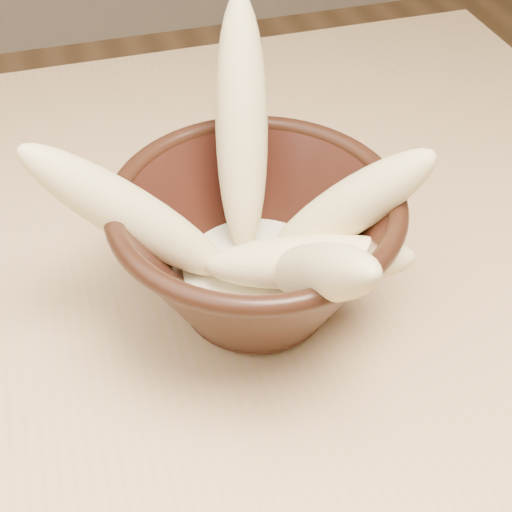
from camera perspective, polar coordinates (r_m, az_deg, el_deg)
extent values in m
cube|color=tan|center=(0.66, -13.51, -3.17)|extent=(1.20, 0.80, 0.04)
cylinder|color=tan|center=(1.28, 11.96, 0.91)|extent=(0.05, 0.05, 0.71)
cylinder|color=black|center=(0.60, 0.00, -3.70)|extent=(0.10, 0.10, 0.01)
cylinder|color=black|center=(0.59, 0.00, -2.19)|extent=(0.10, 0.10, 0.01)
torus|color=black|center=(0.53, 0.00, 4.32)|extent=(0.23, 0.23, 0.02)
cylinder|color=beige|center=(0.58, 0.00, -1.42)|extent=(0.13, 0.13, 0.02)
ellipsoid|color=#D9C480|center=(0.57, -1.16, 10.25)|extent=(0.07, 0.14, 0.20)
ellipsoid|color=#D9C480|center=(0.53, -9.94, 3.22)|extent=(0.17, 0.08, 0.16)
ellipsoid|color=#D9C480|center=(0.54, 7.27, 3.72)|extent=(0.15, 0.10, 0.15)
ellipsoid|color=#D9C480|center=(0.54, 4.25, -0.46)|extent=(0.17, 0.09, 0.06)
ellipsoid|color=#D9C480|center=(0.49, 4.98, -1.30)|extent=(0.06, 0.16, 0.15)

